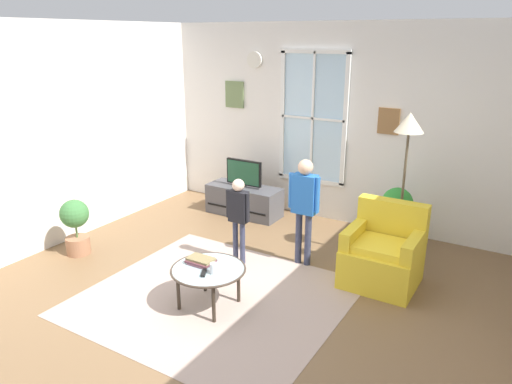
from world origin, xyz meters
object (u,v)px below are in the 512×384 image
armchair (383,255)px  person_blue_shirt (304,200)px  television (244,173)px  person_black_shirt (239,211)px  potted_plant_corner (76,223)px  coffee_table (208,271)px  tv_stand (244,200)px  book_stack (201,261)px  potted_plant_by_window (396,216)px  remote_near_books (204,273)px  floor_lamp (408,138)px  cup (214,268)px

armchair → person_blue_shirt: size_ratio=0.68×
television → person_black_shirt: (0.82, -1.39, -0.00)m
armchair → potted_plant_corner: armchair is taller
coffee_table → person_black_shirt: 1.03m
tv_stand → potted_plant_corner: bearing=-114.9°
book_stack → potted_plant_by_window: (1.31, 2.28, -0.01)m
potted_plant_corner → person_blue_shirt: bearing=25.4°
person_blue_shirt → potted_plant_by_window: size_ratio=1.60×
remote_near_books → armchair: bearing=48.9°
tv_stand → person_black_shirt: size_ratio=1.08×
television → person_black_shirt: person_black_shirt is taller
person_black_shirt → potted_plant_by_window: size_ratio=1.31×
person_black_shirt → potted_plant_by_window: (1.45, 1.38, -0.22)m
person_black_shirt → person_blue_shirt: 0.77m
potted_plant_by_window → television: bearing=179.6°
floor_lamp → television: bearing=170.7°
television → book_stack: (0.96, -2.30, -0.21)m
armchair → book_stack: armchair is taller
potted_plant_corner → cup: bearing=-4.9°
armchair → potted_plant_by_window: size_ratio=1.09×
armchair → cup: 1.88m
cup → potted_plant_corner: potted_plant_corner is taller
television → book_stack: size_ratio=2.17×
television → potted_plant_by_window: size_ratio=0.72×
book_stack → floor_lamp: size_ratio=0.15×
tv_stand → person_blue_shirt: 1.89m
remote_near_books → potted_plant_corner: size_ratio=0.20×
person_blue_shirt → potted_plant_by_window: bearing=51.9°
floor_lamp → person_black_shirt: bearing=-148.1°
cup → person_black_shirt: 1.10m
cup → potted_plant_corner: 2.23m
television → potted_plant_by_window: (2.27, -0.01, -0.22)m
person_black_shirt → potted_plant_corner: 2.03m
armchair → coffee_table: (-1.33, -1.37, 0.06)m
person_blue_shirt → floor_lamp: bearing=33.9°
armchair → potted_plant_corner: bearing=-160.2°
person_black_shirt → potted_plant_by_window: 2.01m
book_stack → remote_near_books: book_stack is taller
coffee_table → floor_lamp: (1.33, 1.95, 1.12)m
remote_near_books → potted_plant_by_window: size_ratio=0.18×
person_blue_shirt → armchair: bearing=3.1°
book_stack → potted_plant_corner: size_ratio=0.38×
potted_plant_by_window → person_blue_shirt: bearing=-128.1°
person_black_shirt → floor_lamp: size_ratio=0.58×
person_blue_shirt → potted_plant_by_window: person_blue_shirt is taller
tv_stand → person_blue_shirt: (1.48, -1.03, 0.58)m
remote_near_books → floor_lamp: floor_lamp is taller
cup → potted_plant_by_window: potted_plant_by_window is taller
television → cup: 2.69m
book_stack → remote_near_books: 0.23m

